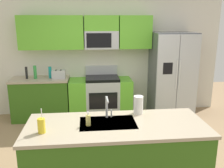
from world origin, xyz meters
TOP-DOWN VIEW (x-y plane):
  - ground_plane at (0.00, 0.00)m, footprint 9.00×9.00m
  - kitchen_wall_unit at (-0.14, 2.08)m, footprint 5.20×0.43m
  - back_counter at (-1.46, 1.80)m, footprint 1.21×0.63m
  - range_oven at (-0.17, 1.80)m, footprint 1.36×0.61m
  - refrigerator at (1.41, 1.73)m, footprint 0.90×0.76m
  - island_counter at (-0.12, -0.73)m, footprint 2.17×0.89m
  - toaster at (-1.05, 1.75)m, footprint 0.28×0.16m
  - pepper_mill at (-1.72, 1.80)m, footprint 0.05×0.05m
  - bottle_teal at (-1.24, 1.81)m, footprint 0.07×0.07m
  - bottle_green at (-1.54, 1.78)m, footprint 0.06×0.06m
  - sink_faucet at (-0.21, -0.53)m, footprint 0.09×0.21m
  - drink_cup_yellow at (-0.97, -0.88)m, footprint 0.08×0.08m
  - soap_dispenser at (-0.45, -0.73)m, footprint 0.06×0.06m
  - paper_towel_roll at (0.21, -0.41)m, footprint 0.12×0.12m

SIDE VIEW (x-z plane):
  - ground_plane at x=0.00m, z-range 0.00..0.00m
  - range_oven at x=-0.17m, z-range -0.11..0.99m
  - back_counter at x=-1.46m, z-range 0.00..0.90m
  - island_counter at x=-0.12m, z-range 0.00..0.90m
  - refrigerator at x=1.41m, z-range 0.00..1.85m
  - soap_dispenser at x=-0.45m, z-range 0.88..1.05m
  - drink_cup_yellow at x=-0.97m, z-range 0.84..1.13m
  - toaster at x=-1.05m, z-range 0.90..1.08m
  - paper_towel_roll at x=0.21m, z-range 0.90..1.14m
  - bottle_teal at x=-1.24m, z-range 0.90..1.15m
  - pepper_mill at x=-1.72m, z-range 0.90..1.15m
  - bottle_green at x=-1.54m, z-range 0.90..1.18m
  - sink_faucet at x=-0.21m, z-range 0.93..1.21m
  - kitchen_wall_unit at x=-0.14m, z-range 0.17..2.77m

